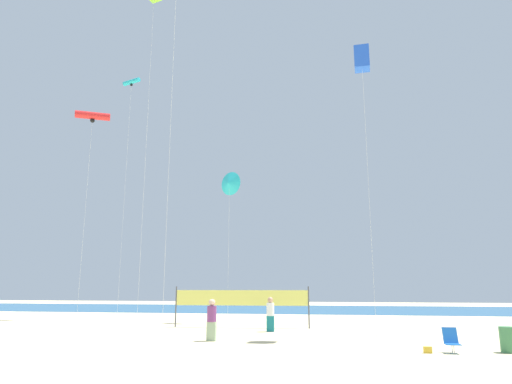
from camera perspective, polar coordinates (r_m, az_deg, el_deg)
name	(u,v)px	position (r m, az deg, el deg)	size (l,w,h in m)	color
ground_plane	(247,361)	(15.72, -1.21, -20.60)	(120.00, 120.00, 0.00)	beige
ocean_band	(310,309)	(51.08, 6.85, -14.53)	(120.00, 20.00, 0.01)	#28608C
beachgoer_plum_shirt	(212,318)	(21.16, -5.64, -15.66)	(0.42, 0.42, 1.83)	#99B28C
beachgoer_white_shirt	(270,313)	(25.35, 1.84, -15.09)	(0.42, 0.42, 1.83)	#19727A
folding_beach_chair	(451,340)	(18.86, 23.52, -16.79)	(0.52, 0.65, 0.89)	#1959B2
trash_barrel	(508,340)	(19.80, 29.34, -16.01)	(0.58, 0.58, 0.92)	#3F7F4C
volleyball_net	(241,299)	(27.76, -1.91, -13.45)	(8.16, 0.34, 2.40)	#4C4C51
beach_handbag	(428,350)	(18.49, 20.95, -18.19)	(0.29, 0.14, 0.23)	gold
kite_cyan_delta	(229,183)	(32.67, -3.40, 1.11)	(1.72, 1.04, 10.61)	silver
kite_blue_box	(362,59)	(25.92, 13.27, 16.10)	(0.85, 0.85, 15.07)	silver
kite_red_tube	(93,116)	(32.81, -20.00, 9.02)	(2.23, 1.44, 14.00)	silver
kite_cyan_tube	(131,83)	(41.36, -15.51, 13.18)	(1.77, 0.94, 19.94)	silver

